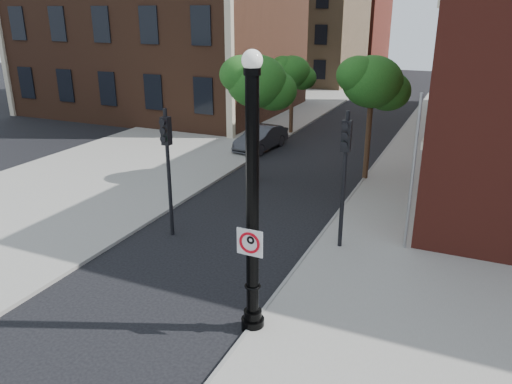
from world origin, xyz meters
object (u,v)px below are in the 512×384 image
at_px(parked_car, 261,138).
at_px(traffic_signal_right, 345,159).
at_px(lamppost, 253,214).
at_px(no_parking_sign, 250,242).
at_px(traffic_signal_left, 167,152).

distance_m(parked_car, traffic_signal_right, 12.88).
bearing_deg(lamppost, traffic_signal_right, 81.19).
bearing_deg(lamppost, no_parking_sign, -87.50).
relative_size(parked_car, traffic_signal_left, 0.91).
bearing_deg(traffic_signal_right, traffic_signal_left, -171.04).
height_order(lamppost, no_parking_sign, lamppost).
height_order(lamppost, parked_car, lamppost).
xyz_separation_m(parked_car, traffic_signal_left, (1.68, -11.62, 2.30)).
distance_m(no_parking_sign, traffic_signal_right, 5.36).
bearing_deg(no_parking_sign, traffic_signal_right, 83.37).
distance_m(lamppost, traffic_signal_left, 6.14).
bearing_deg(traffic_signal_right, parked_car, 121.29).
bearing_deg(parked_car, traffic_signal_right, -49.05).
relative_size(no_parking_sign, parked_car, 0.16).
height_order(parked_car, traffic_signal_left, traffic_signal_left).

